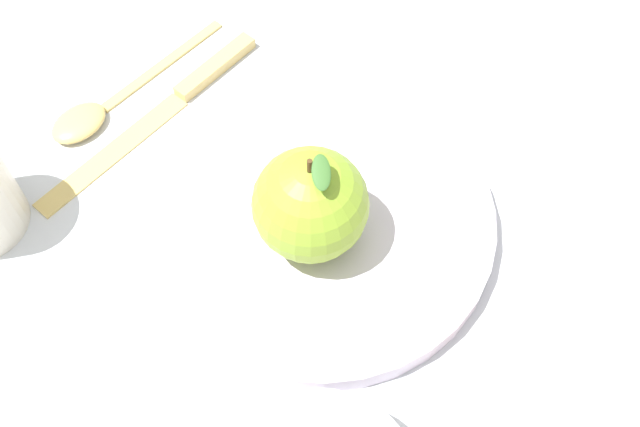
{
  "coord_description": "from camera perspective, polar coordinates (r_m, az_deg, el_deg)",
  "views": [
    {
      "loc": [
        0.23,
        -0.21,
        0.49
      ],
      "look_at": [
        0.02,
        -0.0,
        0.02
      ],
      "focal_mm": 42.99,
      "sensor_mm": 36.0,
      "label": 1
    }
  ],
  "objects": [
    {
      "name": "ground_plane",
      "position": [
        0.58,
        -1.6,
        0.39
      ],
      "size": [
        2.4,
        2.4,
        0.0
      ],
      "primitive_type": "plane",
      "color": "silver"
    },
    {
      "name": "apple",
      "position": [
        0.51,
        -0.71,
        0.67
      ],
      "size": [
        0.08,
        0.08,
        0.09
      ],
      "color": "#8CB22D",
      "rests_on": "dinner_plate"
    },
    {
      "name": "dinner_plate",
      "position": [
        0.56,
        0.0,
        -0.48
      ],
      "size": [
        0.26,
        0.26,
        0.02
      ],
      "color": "silver",
      "rests_on": "ground_plane"
    },
    {
      "name": "knife",
      "position": [
        0.65,
        -11.0,
        8.05
      ],
      "size": [
        0.03,
        0.23,
        0.01
      ],
      "color": "#D8B766",
      "rests_on": "ground_plane"
    },
    {
      "name": "spoon",
      "position": [
        0.66,
        -16.11,
        7.52
      ],
      "size": [
        0.04,
        0.18,
        0.01
      ],
      "color": "#D8B766",
      "rests_on": "ground_plane"
    },
    {
      "name": "linen_napkin",
      "position": [
        0.55,
        17.08,
        -10.73
      ],
      "size": [
        0.11,
        0.15,
        0.0
      ],
      "primitive_type": "cube",
      "rotation": [
        0.0,
        0.0,
        3.14
      ],
      "color": "beige",
      "rests_on": "ground_plane"
    }
  ]
}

